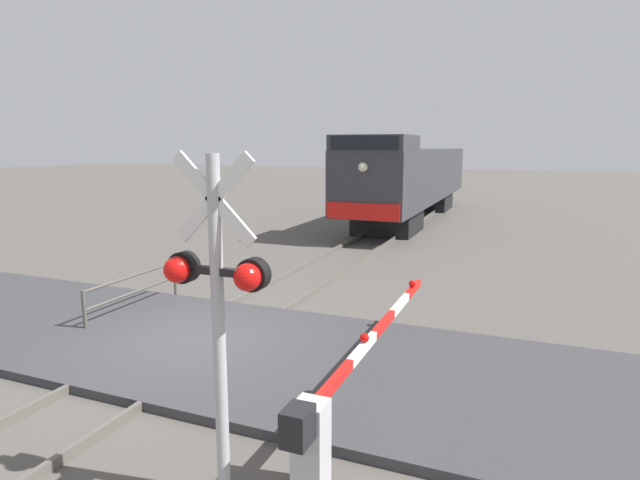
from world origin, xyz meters
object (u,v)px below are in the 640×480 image
object	(u,v)px
crossing_gate	(340,392)
crossing_signal	(216,294)
locomotive	(411,178)
guard_railing	(134,287)

from	to	relation	value
crossing_gate	crossing_signal	bearing A→B (deg)	-120.47
locomotive	crossing_signal	xyz separation A→B (m)	(2.89, -22.48, 0.14)
crossing_gate	guard_railing	distance (m)	7.03
guard_railing	crossing_gate	bearing A→B (deg)	-27.74
locomotive	crossing_signal	size ratio (longest dim) A/B	4.53
crossing_gate	guard_railing	size ratio (longest dim) A/B	2.11
locomotive	crossing_signal	world-z (taller)	locomotive
crossing_signal	crossing_gate	world-z (taller)	crossing_signal
guard_railing	crossing_signal	bearing A→B (deg)	-41.22
crossing_signal	guard_railing	distance (m)	7.35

